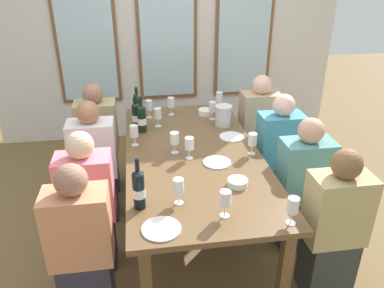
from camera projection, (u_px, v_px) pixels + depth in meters
ground_plane at (193, 227)px, 3.32m from camera, size 12.00×12.00×0.00m
back_wall_with_windows at (166, 21)px, 4.50m from camera, size 4.25×0.10×2.90m
dining_table at (193, 160)px, 3.03m from camera, size 1.05×2.11×0.74m
white_plate_0 at (161, 229)px, 2.15m from camera, size 0.23×0.23×0.01m
white_plate_1 at (232, 137)px, 3.25m from camera, size 0.21×0.21×0.01m
white_plate_2 at (217, 162)px, 2.84m from camera, size 0.21×0.21×0.01m
metal_pitcher at (223, 115)px, 3.45m from camera, size 0.16×0.16×0.19m
wine_bottle_0 at (142, 119)px, 3.30m from camera, size 0.08×0.08×0.32m
wine_bottle_1 at (136, 115)px, 3.38m from camera, size 0.08×0.08×0.32m
wine_bottle_2 at (139, 189)px, 2.28m from camera, size 0.08×0.08×0.34m
wine_bottle_3 at (137, 107)px, 3.56m from camera, size 0.08×0.08×0.32m
tasting_bowl_0 at (238, 182)px, 2.56m from camera, size 0.14×0.14×0.05m
tasting_bowl_1 at (206, 112)px, 3.72m from camera, size 0.15×0.15×0.05m
wine_glass_0 at (219, 98)px, 3.83m from camera, size 0.07×0.07×0.17m
wine_glass_1 at (293, 207)px, 2.15m from camera, size 0.07×0.07×0.17m
wine_glass_2 at (149, 106)px, 3.61m from camera, size 0.07×0.07×0.17m
wine_glass_3 at (213, 107)px, 3.57m from camera, size 0.07×0.07×0.17m
wine_glass_4 at (174, 139)px, 2.94m from camera, size 0.07×0.07×0.17m
wine_glass_5 at (189, 144)px, 2.86m from camera, size 0.07×0.07×0.17m
wine_glass_6 at (134, 132)px, 3.07m from camera, size 0.07×0.07×0.17m
wine_glass_7 at (179, 187)px, 2.33m from camera, size 0.07×0.07×0.17m
wine_glass_8 at (158, 114)px, 3.42m from camera, size 0.07×0.07×0.17m
wine_glass_9 at (225, 199)px, 2.21m from camera, size 0.07×0.07×0.17m
wine_glass_10 at (252, 140)px, 2.93m from camera, size 0.07×0.07×0.17m
wine_glass_11 at (171, 103)px, 3.68m from camera, size 0.07×0.07×0.17m
seated_person_0 at (99, 142)px, 3.66m from camera, size 0.38×0.24×1.11m
seated_person_1 at (258, 130)px, 3.91m from camera, size 0.38×0.24×1.11m
seated_person_2 at (89, 206)px, 2.71m from camera, size 0.38×0.24×1.11m
seated_person_3 at (302, 188)px, 2.92m from camera, size 0.38×0.24×1.11m
seated_person_4 at (82, 248)px, 2.32m from camera, size 0.38×0.24×1.11m
seated_person_5 at (333, 229)px, 2.48m from camera, size 0.38×0.24×1.11m
seated_person_6 at (95, 166)px, 3.24m from camera, size 0.38×0.24×1.11m
seated_person_7 at (278, 156)px, 3.39m from camera, size 0.38×0.24×1.11m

